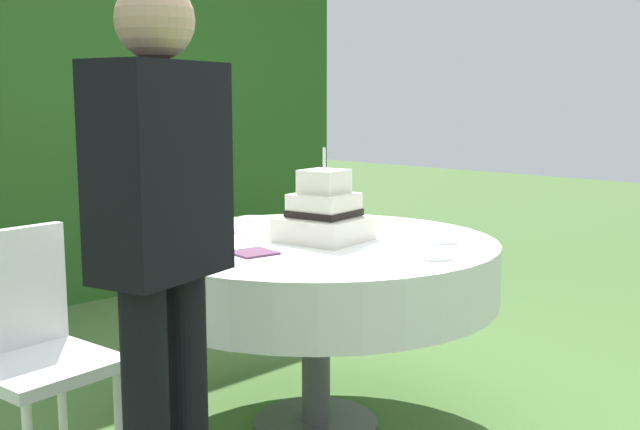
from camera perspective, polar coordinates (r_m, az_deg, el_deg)
ground_plane at (r=3.24m, az=-0.29°, el=-15.20°), size 20.00×20.00×0.00m
foliage_hedge at (r=5.22m, az=-22.12°, el=9.45°), size 5.13×0.57×2.89m
cake_table at (r=3.04m, az=-0.30°, el=-4.02°), size 1.42×1.42×0.76m
wedding_cake at (r=3.00m, az=0.29°, el=0.04°), size 0.34×0.34×0.36m
serving_plate_near at (r=3.01m, az=8.85°, el=-1.88°), size 0.13×0.13×0.01m
serving_plate_far at (r=2.70m, az=8.52°, el=-3.09°), size 0.11×0.11×0.01m
serving_plate_left at (r=3.54m, az=-4.99°, el=-0.25°), size 0.13×0.13×0.01m
serving_plate_right at (r=3.23m, az=-5.44°, el=-1.12°), size 0.14×0.14×0.01m
napkin_stack at (r=2.76m, az=-4.96°, el=-2.78°), size 0.16×0.16×0.01m
garden_chair at (r=2.68m, az=-20.71°, el=-8.61°), size 0.44×0.44×0.89m
standing_person at (r=2.04m, az=-11.58°, el=-2.29°), size 0.40×0.29×1.60m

